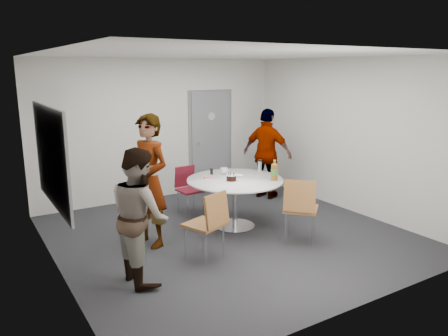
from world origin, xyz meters
TOP-DOWN VIEW (x-y plane):
  - floor at (0.00, 0.00)m, footprint 5.00×5.00m
  - ceiling at (0.00, 0.00)m, footprint 5.00×5.00m
  - wall_back at (0.00, 2.50)m, footprint 5.00×0.00m
  - wall_left at (-2.50, 0.00)m, footprint 0.00×5.00m
  - wall_right at (2.50, 0.00)m, footprint 0.00×5.00m
  - wall_front at (0.00, -2.50)m, footprint 5.00×0.00m
  - door at (1.10, 2.48)m, footprint 1.02×0.17m
  - whiteboard at (-2.46, 0.20)m, footprint 0.04×1.90m
  - table at (0.29, 0.25)m, footprint 1.53×1.53m
  - chair_near_left at (-0.72, -0.64)m, footprint 0.58×0.61m
  - chair_near_right at (0.68, -0.83)m, footprint 0.68×0.68m
  - chair_far at (-0.05, 1.29)m, footprint 0.42×0.46m
  - person_main at (-1.17, 0.30)m, footprint 0.65×0.80m
  - person_left at (-1.68, -0.67)m, footprint 0.63×0.80m
  - person_right at (1.71, 1.32)m, footprint 0.83×1.12m

SIDE VIEW (x-z plane):
  - floor at x=0.00m, z-range 0.00..0.00m
  - chair_far at x=-0.05m, z-range 0.09..0.93m
  - chair_near_left at x=-0.72m, z-range 0.11..1.05m
  - chair_near_right at x=0.68m, z-range 0.11..1.09m
  - table at x=0.29m, z-range 0.13..1.25m
  - person_left at x=-1.68m, z-range 0.00..1.63m
  - person_right at x=1.71m, z-range 0.00..1.76m
  - person_main at x=-1.17m, z-range 0.00..1.90m
  - door at x=1.10m, z-range -0.03..2.09m
  - wall_back at x=0.00m, z-range -1.15..3.85m
  - wall_left at x=-2.50m, z-range -1.15..3.85m
  - wall_right at x=2.50m, z-range -1.15..3.85m
  - wall_front at x=0.00m, z-range -1.15..3.85m
  - whiteboard at x=-2.46m, z-range 0.82..2.08m
  - ceiling at x=0.00m, z-range 2.70..2.70m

